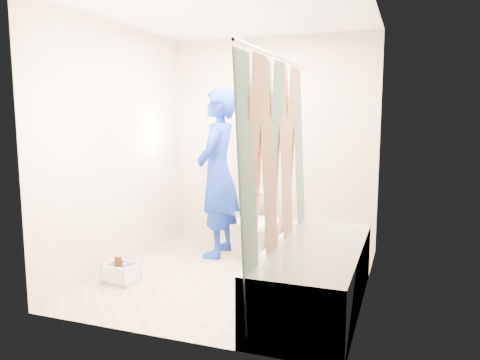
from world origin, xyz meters
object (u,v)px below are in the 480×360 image
(toilet, at_px, (258,224))
(cleaning_caddy, at_px, (122,274))
(plumber, at_px, (218,173))
(bathtub, at_px, (315,274))

(toilet, bearing_deg, cleaning_caddy, -146.57)
(toilet, xyz_separation_m, plumber, (-0.42, -0.10, 0.54))
(bathtub, xyz_separation_m, plumber, (-1.25, 1.02, 0.63))
(cleaning_caddy, bearing_deg, bathtub, 11.25)
(bathtub, bearing_deg, plumber, 140.81)
(toilet, xyz_separation_m, cleaning_caddy, (-0.92, -1.19, -0.27))
(bathtub, relative_size, toilet, 2.49)
(toilet, bearing_deg, plumber, 174.92)
(bathtub, height_order, cleaning_caddy, bathtub)
(plumber, distance_m, cleaning_caddy, 1.44)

